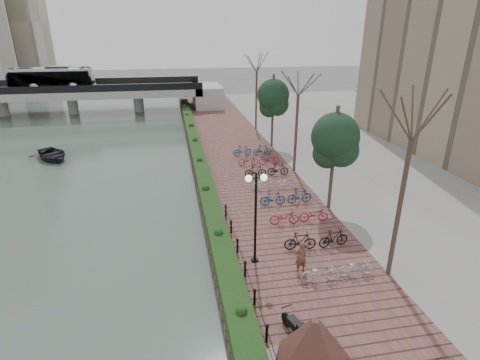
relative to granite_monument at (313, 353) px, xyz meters
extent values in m
plane|color=#59595B|center=(-2.35, 2.91, -1.78)|extent=(220.00, 220.00, 0.00)
cube|color=#4F6358|center=(-17.35, 27.91, -1.77)|extent=(30.00, 130.00, 0.02)
cube|color=brown|center=(1.65, 20.41, -1.53)|extent=(8.00, 75.00, 0.50)
cube|color=gray|center=(17.65, 20.41, -1.53)|extent=(24.00, 75.00, 0.50)
cube|color=black|center=(-1.75, 22.91, -0.98)|extent=(1.10, 56.00, 0.60)
cylinder|color=black|center=(-0.95, 1.91, -0.93)|extent=(0.10, 0.10, 0.70)
cylinder|color=black|center=(-0.95, 3.91, -0.93)|extent=(0.10, 0.10, 0.70)
cylinder|color=black|center=(-0.95, 5.91, -0.93)|extent=(0.10, 0.10, 0.70)
cylinder|color=black|center=(-0.95, 7.91, -0.93)|extent=(0.10, 0.10, 0.70)
cylinder|color=black|center=(-0.95, 9.91, -0.93)|extent=(0.10, 0.10, 0.70)
cylinder|color=black|center=(-0.95, 11.91, -0.93)|extent=(0.10, 0.10, 0.70)
pyramid|color=#411C1D|center=(0.00, 0.00, 0.07)|extent=(4.33, 4.33, 2.35)
cylinder|color=black|center=(-0.25, 7.01, 1.03)|extent=(0.12, 0.12, 4.62)
cylinder|color=black|center=(-0.25, 7.01, 3.09)|extent=(0.70, 0.06, 0.06)
sphere|color=white|center=(-0.60, 7.01, 3.09)|extent=(0.32, 0.32, 0.32)
sphere|color=white|center=(0.10, 7.01, 3.09)|extent=(0.32, 0.32, 0.32)
imported|color=brown|center=(1.65, 5.78, -0.49)|extent=(0.63, 0.46, 1.59)
imported|color=silver|center=(2.25, 5.03, -0.83)|extent=(0.60, 1.71, 0.90)
imported|color=black|center=(2.25, 7.63, -0.78)|extent=(0.47, 1.66, 1.00)
imported|color=#9E173C|center=(2.25, 10.23, -0.83)|extent=(0.60, 1.71, 0.90)
imported|color=navy|center=(2.25, 12.83, -0.78)|extent=(0.47, 1.66, 1.00)
imported|color=silver|center=(2.25, 15.43, -0.83)|extent=(0.60, 1.71, 0.90)
imported|color=black|center=(2.25, 18.03, -0.78)|extent=(0.47, 1.66, 1.00)
imported|color=#9E173C|center=(2.25, 20.63, -0.83)|extent=(0.60, 1.72, 0.90)
imported|color=navy|center=(2.25, 23.23, -0.78)|extent=(0.47, 1.66, 1.00)
imported|color=silver|center=(4.05, 5.03, -0.83)|extent=(0.60, 1.71, 0.90)
imported|color=black|center=(4.05, 7.63, -0.78)|extent=(0.47, 1.66, 1.00)
imported|color=#9E173C|center=(4.05, 10.23, -0.83)|extent=(0.60, 1.71, 0.90)
imported|color=navy|center=(4.05, 12.83, -0.78)|extent=(0.47, 1.66, 1.00)
imported|color=silver|center=(4.05, 15.43, -0.83)|extent=(0.60, 1.71, 0.90)
imported|color=black|center=(4.05, 18.03, -0.78)|extent=(0.47, 1.66, 1.00)
imported|color=#9E173C|center=(4.05, 20.63, -0.83)|extent=(0.60, 1.72, 0.90)
imported|color=navy|center=(4.05, 23.23, -0.78)|extent=(0.47, 1.66, 1.00)
cube|color=#AFAFAA|center=(-17.35, 47.91, 1.22)|extent=(36.00, 8.00, 1.00)
cube|color=black|center=(-17.35, 44.01, 2.17)|extent=(36.00, 0.15, 0.90)
cube|color=black|center=(-17.35, 51.81, 2.17)|extent=(36.00, 0.15, 0.90)
cylinder|color=#AFAFAA|center=(-26.35, 47.91, -0.53)|extent=(1.40, 1.40, 2.50)
cylinder|color=#AFAFAA|center=(-17.35, 47.91, -0.53)|extent=(1.40, 1.40, 2.50)
cylinder|color=#AFAFAA|center=(-8.35, 47.91, -0.53)|extent=(1.40, 1.40, 2.50)
imported|color=white|center=(-19.43, 47.91, 3.22)|extent=(2.52, 10.77, 3.00)
imported|color=black|center=(-14.76, 26.92, -1.31)|extent=(5.03, 5.42, 0.91)
cube|color=#B6A898|center=(-35.35, 82.91, 10.72)|extent=(12.00, 12.00, 24.00)
camera|label=1|loc=(-3.78, -8.15, 9.23)|focal=28.00mm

